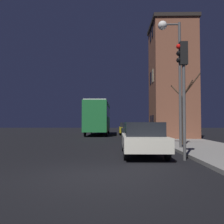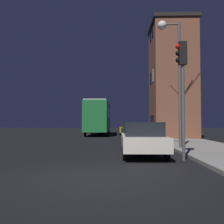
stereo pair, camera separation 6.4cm
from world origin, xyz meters
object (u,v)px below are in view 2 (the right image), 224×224
object	(u,v)px
car_near_lane	(142,138)
car_mid_lane	(132,131)
streetlamp	(171,56)
car_far_lane	(127,128)
traffic_light	(182,75)
bus	(98,116)
bare_tree	(183,116)

from	to	relation	value
car_near_lane	car_mid_lane	distance (m)	9.95
streetlamp	car_far_lane	distance (m)	17.10
traffic_light	bus	world-z (taller)	traffic_light
car_mid_lane	car_far_lane	distance (m)	8.62
traffic_light	car_far_lane	world-z (taller)	traffic_light
streetlamp	car_mid_lane	distance (m)	9.08
streetlamp	bare_tree	size ratio (longest dim) A/B	1.63
traffic_light	car_far_lane	bearing A→B (deg)	93.97
car_mid_lane	bare_tree	bearing A→B (deg)	-67.37
streetlamp	bus	distance (m)	16.92
streetlamp	bare_tree	bearing A→B (deg)	58.10
car_mid_lane	car_far_lane	xyz separation A→B (m)	(-0.13, 8.61, -0.01)
streetlamp	car_mid_lane	bearing A→B (deg)	101.77
bus	car_mid_lane	size ratio (longest dim) A/B	2.29
traffic_light	car_near_lane	world-z (taller)	traffic_light
bare_tree	car_far_lane	size ratio (longest dim) A/B	0.92
bus	car_mid_lane	world-z (taller)	bus
car_mid_lane	car_far_lane	world-z (taller)	same
streetlamp	car_near_lane	bearing A→B (deg)	-130.49
bus	bare_tree	bearing A→B (deg)	-66.78
car_far_lane	car_near_lane	bearing A→B (deg)	-90.08
traffic_light	car_mid_lane	distance (m)	11.77
streetlamp	traffic_light	bearing A→B (deg)	-95.93
bare_tree	streetlamp	bearing A→B (deg)	-121.90
streetlamp	bus	world-z (taller)	streetlamp
car_mid_lane	car_far_lane	bearing A→B (deg)	90.84
streetlamp	car_near_lane	xyz separation A→B (m)	(-1.79, -2.10, -4.23)
bus	streetlamp	bearing A→B (deg)	-72.02
bare_tree	car_mid_lane	size ratio (longest dim) A/B	0.95
car_mid_lane	streetlamp	bearing A→B (deg)	-78.23
bare_tree	car_mid_lane	xyz separation A→B (m)	(-2.62, 6.28, -1.10)
streetlamp	car_far_lane	size ratio (longest dim) A/B	1.50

